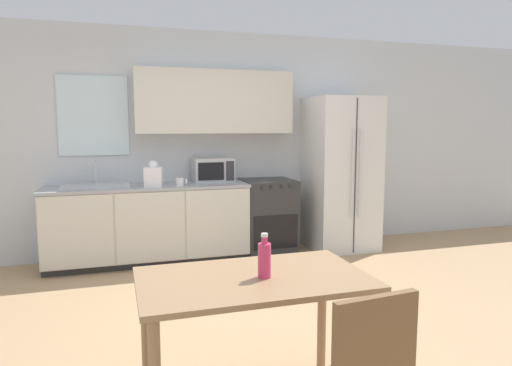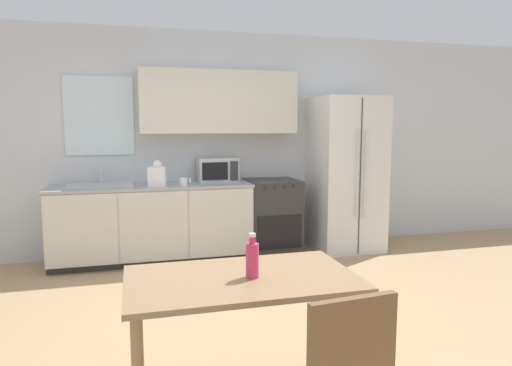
# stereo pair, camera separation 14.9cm
# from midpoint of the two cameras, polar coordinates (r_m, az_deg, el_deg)

# --- Properties ---
(ground_plane) EXTENTS (12.00, 12.00, 0.00)m
(ground_plane) POSITION_cam_midpoint_polar(r_m,az_deg,el_deg) (3.78, -1.58, -17.21)
(ground_plane) COLOR tan
(wall_back) EXTENTS (12.00, 0.38, 2.70)m
(wall_back) POSITION_cam_midpoint_polar(r_m,az_deg,el_deg) (5.64, -6.58, 5.91)
(wall_back) COLOR silver
(wall_back) RESTS_ON ground_plane
(kitchen_counter) EXTENTS (2.27, 0.64, 0.89)m
(kitchen_counter) POSITION_cam_midpoint_polar(r_m,az_deg,el_deg) (5.40, -11.97, -4.88)
(kitchen_counter) COLOR #333333
(kitchen_counter) RESTS_ON ground_plane
(oven_range) EXTENTS (0.62, 0.62, 0.90)m
(oven_range) POSITION_cam_midpoint_polar(r_m,az_deg,el_deg) (5.66, 2.79, -4.16)
(oven_range) COLOR #2D2D2D
(oven_range) RESTS_ON ground_plane
(refrigerator) EXTENTS (0.81, 0.80, 1.92)m
(refrigerator) POSITION_cam_midpoint_polar(r_m,az_deg,el_deg) (5.88, 11.88, 1.11)
(refrigerator) COLOR silver
(refrigerator) RESTS_ON ground_plane
(kitchen_sink) EXTENTS (0.72, 0.46, 0.27)m
(kitchen_sink) POSITION_cam_midpoint_polar(r_m,az_deg,el_deg) (5.33, -18.11, -0.24)
(kitchen_sink) COLOR #B7BABC
(kitchen_sink) RESTS_ON kitchen_counter
(microwave) EXTENTS (0.47, 0.34, 0.29)m
(microwave) POSITION_cam_midpoint_polar(r_m,az_deg,el_deg) (5.51, -4.08, 1.67)
(microwave) COLOR #B7BABC
(microwave) RESTS_ON kitchen_counter
(coffee_mug) EXTENTS (0.13, 0.09, 0.09)m
(coffee_mug) POSITION_cam_midpoint_polar(r_m,az_deg,el_deg) (5.18, -8.15, 0.17)
(coffee_mug) COLOR white
(coffee_mug) RESTS_ON kitchen_counter
(grocery_bag_0) EXTENTS (0.22, 0.20, 0.29)m
(grocery_bag_0) POSITION_cam_midpoint_polar(r_m,az_deg,el_deg) (5.15, -11.43, 0.99)
(grocery_bag_0) COLOR white
(grocery_bag_0) RESTS_ON kitchen_counter
(dining_table) EXTENTS (1.22, 0.72, 0.76)m
(dining_table) POSITION_cam_midpoint_polar(r_m,az_deg,el_deg) (2.52, -0.05, -14.06)
(dining_table) COLOR #997551
(dining_table) RESTS_ON ground_plane
(drink_bottle) EXTENTS (0.07, 0.07, 0.24)m
(drink_bottle) POSITION_cam_midpoint_polar(r_m,az_deg,el_deg) (2.43, 1.31, -9.51)
(drink_bottle) COLOR #DB386B
(drink_bottle) RESTS_ON dining_table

